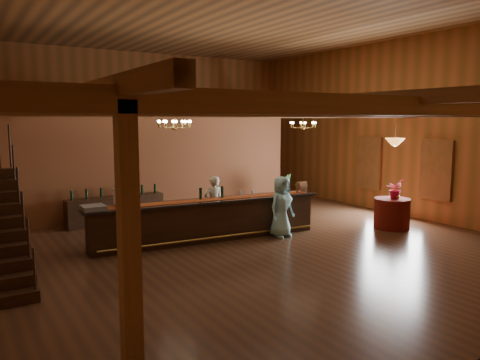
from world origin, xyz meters
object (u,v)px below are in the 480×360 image
backbar_shelf (116,210)px  guest (282,207)px  beverage_dispenser (119,195)px  chandelier_left (174,124)px  tasting_bar (208,220)px  chandelier_right (303,125)px  bartender (214,204)px  floor_plant (282,192)px  raffle_drum (301,186)px  round_table (392,213)px  staff_second (126,210)px  pendant_lamp (395,142)px

backbar_shelf → guest: bearing=-53.4°
beverage_dispenser → chandelier_left: 2.12m
tasting_bar → chandelier_right: chandelier_right is taller
bartender → floor_plant: bartender is taller
raffle_drum → round_table: (2.20, -1.27, -0.78)m
staff_second → bartender: bearing=176.7°
backbar_shelf → pendant_lamp: (6.37, -4.59, 2.01)m
round_table → staff_second: size_ratio=0.59×
chandelier_left → guest: bearing=-19.6°
tasting_bar → staff_second: 2.02m
raffle_drum → backbar_shelf: raffle_drum is taller
chandelier_left → tasting_bar: bearing=-14.3°
beverage_dispenser → chandelier_right: (5.81, 0.60, 1.55)m
round_table → bartender: bearing=153.0°
tasting_bar → chandelier_right: 4.42m
backbar_shelf → tasting_bar: bearing=-68.8°
round_table → chandelier_left: 6.47m
pendant_lamp → staff_second: pendant_lamp is taller
guest → floor_plant: bearing=42.2°
beverage_dispenser → pendant_lamp: 7.40m
chandelier_right → bartender: (-3.11, -0.11, -2.10)m
round_table → pendant_lamp: 1.98m
round_table → floor_plant: floor_plant is taller
tasting_bar → chandelier_left: (-0.77, 0.20, 2.38)m
round_table → guest: (-3.19, 0.83, 0.37)m
beverage_dispenser → round_table: beverage_dispenser is taller
backbar_shelf → chandelier_right: bearing=-27.4°
chandelier_right → bartender: chandelier_right is taller
floor_plant → pendant_lamp: bearing=-75.6°
tasting_bar → chandelier_right: bearing=17.2°
raffle_drum → bartender: bearing=156.1°
chandelier_right → pendant_lamp: same height
pendant_lamp → floor_plant: 4.31m
backbar_shelf → pendant_lamp: pendant_lamp is taller
pendant_lamp → round_table: bearing=0.0°
backbar_shelf → pendant_lamp: bearing=-39.4°
staff_second → guest: bearing=156.3°
raffle_drum → chandelier_left: size_ratio=0.43×
backbar_shelf → chandelier_right: size_ratio=3.53×
guest → floor_plant: (2.21, 2.97, -0.18)m
staff_second → floor_plant: 5.97m
chandelier_right → floor_plant: 2.69m
tasting_bar → raffle_drum: size_ratio=18.07×
chandelier_left → bartender: (1.32, 0.52, -2.14)m
backbar_shelf → chandelier_left: (0.65, -2.86, 2.50)m
bartender → chandelier_right: bearing=-175.7°
tasting_bar → round_table: (4.95, -1.53, -0.10)m
raffle_drum → staff_second: size_ratio=0.21×
beverage_dispenser → bartender: size_ratio=0.40×
chandelier_right → guest: bearing=-141.1°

